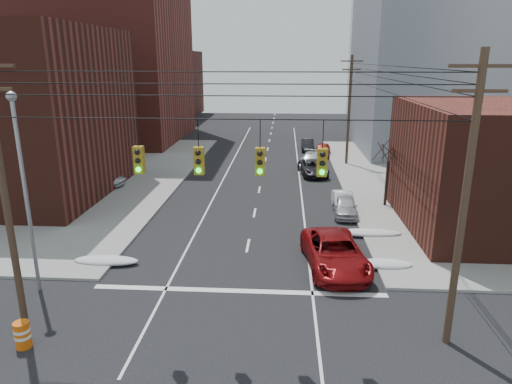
# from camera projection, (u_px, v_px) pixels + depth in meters

# --- Properties ---
(building_brick_tall) EXTENTS (24.00, 20.00, 30.00)m
(building_brick_tall) POSITION_uv_depth(u_px,v_px,m) (84.00, 23.00, 58.68)
(building_brick_tall) COLOR maroon
(building_brick_tall) RESTS_ON ground
(building_brick_far) EXTENTS (22.00, 18.00, 12.00)m
(building_brick_far) POSITION_uv_depth(u_px,v_px,m) (137.00, 84.00, 86.23)
(building_brick_far) COLOR #481E15
(building_brick_far) RESTS_ON ground
(building_office) EXTENTS (22.00, 20.00, 25.00)m
(building_office) POSITION_uv_depth(u_px,v_px,m) (459.00, 42.00, 52.75)
(building_office) COLOR gray
(building_office) RESTS_ON ground
(building_glass) EXTENTS (20.00, 18.00, 22.00)m
(building_glass) POSITION_uv_depth(u_px,v_px,m) (415.00, 56.00, 77.95)
(building_glass) COLOR gray
(building_glass) RESTS_ON ground
(utility_pole_left) EXTENTS (2.20, 0.28, 11.00)m
(utility_pole_left) POSITION_uv_depth(u_px,v_px,m) (4.00, 192.00, 17.23)
(utility_pole_left) COLOR #473323
(utility_pole_left) RESTS_ON ground
(utility_pole_right) EXTENTS (2.20, 0.28, 11.00)m
(utility_pole_right) POSITION_uv_depth(u_px,v_px,m) (465.00, 201.00, 16.19)
(utility_pole_right) COLOR #473323
(utility_pole_right) RESTS_ON ground
(utility_pole_far) EXTENTS (2.20, 0.28, 11.00)m
(utility_pole_far) POSITION_uv_depth(u_px,v_px,m) (349.00, 109.00, 45.88)
(utility_pole_far) COLOR #473323
(utility_pole_far) RESTS_ON ground
(traffic_signals) EXTENTS (17.00, 0.42, 2.02)m
(traffic_signals) POSITION_uv_depth(u_px,v_px,m) (229.00, 159.00, 16.29)
(traffic_signals) COLOR black
(traffic_signals) RESTS_ON ground
(street_light) EXTENTS (0.44, 0.44, 9.32)m
(street_light) POSITION_uv_depth(u_px,v_px,m) (23.00, 178.00, 20.23)
(street_light) COLOR gray
(street_light) RESTS_ON ground
(bare_tree) EXTENTS (2.09, 2.20, 4.93)m
(bare_tree) POSITION_uv_depth(u_px,v_px,m) (387.00, 177.00, 33.38)
(bare_tree) COLOR black
(bare_tree) RESTS_ON ground
(snow_nw) EXTENTS (3.50, 1.08, 0.42)m
(snow_nw) POSITION_uv_depth(u_px,v_px,m) (106.00, 260.00, 24.48)
(snow_nw) COLOR silver
(snow_nw) RESTS_ON ground
(snow_ne) EXTENTS (3.00, 1.08, 0.42)m
(snow_ne) POSITION_uv_depth(u_px,v_px,m) (384.00, 264.00, 24.05)
(snow_ne) COLOR silver
(snow_ne) RESTS_ON ground
(snow_east_far) EXTENTS (4.00, 1.08, 0.42)m
(snow_east_far) POSITION_uv_depth(u_px,v_px,m) (369.00, 233.00, 28.36)
(snow_east_far) COLOR silver
(snow_east_far) RESTS_ON ground
(red_pickup) EXTENTS (3.58, 6.52, 1.73)m
(red_pickup) POSITION_uv_depth(u_px,v_px,m) (335.00, 253.00, 23.86)
(red_pickup) COLOR maroon
(red_pickup) RESTS_ON ground
(parked_car_a) EXTENTS (1.77, 4.02, 1.35)m
(parked_car_a) POSITION_uv_depth(u_px,v_px,m) (345.00, 206.00, 32.02)
(parked_car_a) COLOR silver
(parked_car_a) RESTS_ON ground
(parked_car_b) EXTENTS (1.41, 3.96, 1.30)m
(parked_car_b) POSITION_uv_depth(u_px,v_px,m) (343.00, 201.00, 33.15)
(parked_car_b) COLOR silver
(parked_car_b) RESTS_ON ground
(parked_car_c) EXTENTS (2.97, 5.30, 1.40)m
(parked_car_c) POSITION_uv_depth(u_px,v_px,m) (313.00, 168.00, 43.12)
(parked_car_c) COLOR black
(parked_car_c) RESTS_ON ground
(parked_car_d) EXTENTS (2.71, 5.54, 1.55)m
(parked_car_d) POSITION_uv_depth(u_px,v_px,m) (312.00, 161.00, 45.63)
(parked_car_d) COLOR #B0B0B5
(parked_car_d) RESTS_ON ground
(parked_car_e) EXTENTS (2.18, 4.27, 1.39)m
(parked_car_e) POSITION_uv_depth(u_px,v_px,m) (323.00, 150.00, 51.84)
(parked_car_e) COLOR maroon
(parked_car_e) RESTS_ON ground
(parked_car_f) EXTENTS (1.45, 4.14, 1.36)m
(parked_car_f) POSITION_uv_depth(u_px,v_px,m) (307.00, 145.00, 54.85)
(parked_car_f) COLOR black
(parked_car_f) RESTS_ON ground
(lot_car_a) EXTENTS (4.32, 1.62, 1.41)m
(lot_car_a) POSITION_uv_depth(u_px,v_px,m) (72.00, 178.00, 38.73)
(lot_car_a) COLOR silver
(lot_car_a) RESTS_ON sidewalk_nw
(lot_car_b) EXTENTS (5.07, 2.41, 1.40)m
(lot_car_b) POSITION_uv_depth(u_px,v_px,m) (95.00, 178.00, 38.81)
(lot_car_b) COLOR silver
(lot_car_b) RESTS_ON sidewalk_nw
(lot_car_c) EXTENTS (4.87, 3.08, 1.31)m
(lot_car_c) POSITION_uv_depth(u_px,v_px,m) (43.00, 189.00, 35.81)
(lot_car_c) COLOR black
(lot_car_c) RESTS_ON sidewalk_nw
(lot_car_d) EXTENTS (3.80, 1.86, 1.25)m
(lot_car_d) POSITION_uv_depth(u_px,v_px,m) (68.00, 169.00, 42.46)
(lot_car_d) COLOR #A9A8AD
(lot_car_d) RESTS_ON sidewalk_nw
(construction_barrel) EXTENTS (0.63, 0.63, 1.06)m
(construction_barrel) POSITION_uv_depth(u_px,v_px,m) (23.00, 334.00, 17.34)
(construction_barrel) COLOR #DF5B0B
(construction_barrel) RESTS_ON ground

